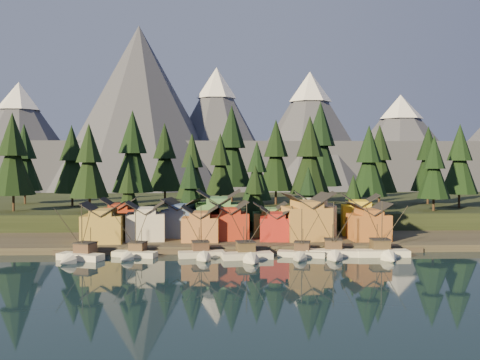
{
  "coord_description": "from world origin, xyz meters",
  "views": [
    {
      "loc": [
        -5.26,
        -99.71,
        19.94
      ],
      "look_at": [
        0.51,
        30.0,
        15.41
      ],
      "focal_mm": 40.0,
      "sensor_mm": 36.0,
      "label": 1
    }
  ],
  "objects_px": {
    "boat_1": "(132,248)",
    "house_back_1": "(182,217)",
    "house_front_0": "(103,221)",
    "boat_0": "(77,248)",
    "boat_6": "(384,246)",
    "boat_5": "(334,246)",
    "house_front_1": "(146,220)",
    "boat_4": "(301,248)",
    "boat_3": "(248,248)",
    "house_back_0": "(119,216)",
    "boat_2": "(202,247)"
  },
  "relations": [
    {
      "from": "boat_6",
      "to": "house_back_1",
      "type": "height_order",
      "value": "boat_6"
    },
    {
      "from": "boat_6",
      "to": "house_front_0",
      "type": "relative_size",
      "value": 1.4
    },
    {
      "from": "boat_5",
      "to": "house_back_0",
      "type": "distance_m",
      "value": 54.78
    },
    {
      "from": "boat_0",
      "to": "boat_6",
      "type": "xyz_separation_m",
      "value": [
        62.81,
        0.94,
        -0.09
      ]
    },
    {
      "from": "boat_3",
      "to": "house_back_1",
      "type": "bearing_deg",
      "value": 114.5
    },
    {
      "from": "boat_3",
      "to": "house_back_1",
      "type": "relative_size",
      "value": 1.24
    },
    {
      "from": "house_front_1",
      "to": "house_front_0",
      "type": "bearing_deg",
      "value": -166.0
    },
    {
      "from": "boat_4",
      "to": "boat_3",
      "type": "bearing_deg",
      "value": -156.25
    },
    {
      "from": "boat_6",
      "to": "house_back_1",
      "type": "bearing_deg",
      "value": 154.09
    },
    {
      "from": "boat_3",
      "to": "boat_4",
      "type": "bearing_deg",
      "value": 2.49
    },
    {
      "from": "boat_6",
      "to": "boat_0",
      "type": "bearing_deg",
      "value": -178.01
    },
    {
      "from": "boat_1",
      "to": "boat_5",
      "type": "height_order",
      "value": "boat_5"
    },
    {
      "from": "boat_5",
      "to": "house_back_0",
      "type": "bearing_deg",
      "value": 162.65
    },
    {
      "from": "boat_1",
      "to": "boat_5",
      "type": "relative_size",
      "value": 0.85
    },
    {
      "from": "house_front_0",
      "to": "house_front_1",
      "type": "bearing_deg",
      "value": 17.53
    },
    {
      "from": "boat_4",
      "to": "house_back_0",
      "type": "bearing_deg",
      "value": 162.69
    },
    {
      "from": "house_front_0",
      "to": "house_back_0",
      "type": "xyz_separation_m",
      "value": [
        1.47,
        11.75,
        0.12
      ]
    },
    {
      "from": "boat_2",
      "to": "boat_3",
      "type": "distance_m",
      "value": 9.75
    },
    {
      "from": "house_back_0",
      "to": "house_back_1",
      "type": "distance_m",
      "value": 16.28
    },
    {
      "from": "boat_6",
      "to": "house_front_1",
      "type": "xyz_separation_m",
      "value": [
        -51.42,
        16.81,
        3.82
      ]
    },
    {
      "from": "boat_0",
      "to": "house_back_1",
      "type": "relative_size",
      "value": 1.23
    },
    {
      "from": "house_front_1",
      "to": "house_back_0",
      "type": "distance_m",
      "value": 11.62
    },
    {
      "from": "boat_1",
      "to": "house_back_1",
      "type": "height_order",
      "value": "house_back_1"
    },
    {
      "from": "boat_2",
      "to": "boat_6",
      "type": "height_order",
      "value": "boat_6"
    },
    {
      "from": "boat_1",
      "to": "house_front_0",
      "type": "xyz_separation_m",
      "value": [
        -8.38,
        11.79,
        4.18
      ]
    },
    {
      "from": "boat_0",
      "to": "boat_3",
      "type": "height_order",
      "value": "boat_3"
    },
    {
      "from": "boat_0",
      "to": "boat_3",
      "type": "relative_size",
      "value": 0.99
    },
    {
      "from": "boat_3",
      "to": "house_back_0",
      "type": "bearing_deg",
      "value": 131.07
    },
    {
      "from": "boat_2",
      "to": "boat_4",
      "type": "bearing_deg",
      "value": -10.73
    },
    {
      "from": "boat_1",
      "to": "boat_6",
      "type": "bearing_deg",
      "value": 13.07
    },
    {
      "from": "house_front_1",
      "to": "house_back_0",
      "type": "relative_size",
      "value": 1.01
    },
    {
      "from": "boat_3",
      "to": "house_front_1",
      "type": "distance_m",
      "value": 29.69
    },
    {
      "from": "boat_0",
      "to": "house_back_0",
      "type": "xyz_separation_m",
      "value": [
        3.65,
        26.43,
        3.85
      ]
    },
    {
      "from": "boat_5",
      "to": "house_back_1",
      "type": "bearing_deg",
      "value": 156.62
    },
    {
      "from": "boat_1",
      "to": "boat_3",
      "type": "relative_size",
      "value": 0.87
    },
    {
      "from": "boat_0",
      "to": "boat_5",
      "type": "height_order",
      "value": "boat_0"
    },
    {
      "from": "boat_0",
      "to": "boat_5",
      "type": "distance_m",
      "value": 52.48
    },
    {
      "from": "boat_4",
      "to": "boat_6",
      "type": "relative_size",
      "value": 0.86
    },
    {
      "from": "boat_3",
      "to": "house_front_0",
      "type": "distance_m",
      "value": 35.87
    },
    {
      "from": "house_front_0",
      "to": "house_back_1",
      "type": "distance_m",
      "value": 19.29
    },
    {
      "from": "house_front_0",
      "to": "house_back_0",
      "type": "height_order",
      "value": "house_back_0"
    },
    {
      "from": "boat_4",
      "to": "boat_1",
      "type": "bearing_deg",
      "value": -168.87
    },
    {
      "from": "house_back_0",
      "to": "boat_2",
      "type": "bearing_deg",
      "value": -52.77
    },
    {
      "from": "house_back_1",
      "to": "boat_5",
      "type": "bearing_deg",
      "value": -18.41
    },
    {
      "from": "boat_4",
      "to": "house_front_0",
      "type": "distance_m",
      "value": 45.46
    },
    {
      "from": "boat_1",
      "to": "house_back_0",
      "type": "xyz_separation_m",
      "value": [
        -6.9,
        23.54,
        4.3
      ]
    },
    {
      "from": "boat_1",
      "to": "house_back_1",
      "type": "relative_size",
      "value": 1.08
    },
    {
      "from": "boat_3",
      "to": "house_front_0",
      "type": "relative_size",
      "value": 1.37
    },
    {
      "from": "boat_4",
      "to": "boat_5",
      "type": "relative_size",
      "value": 0.85
    },
    {
      "from": "boat_0",
      "to": "house_back_1",
      "type": "xyz_separation_m",
      "value": [
        19.57,
        23.02,
        3.87
      ]
    }
  ]
}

